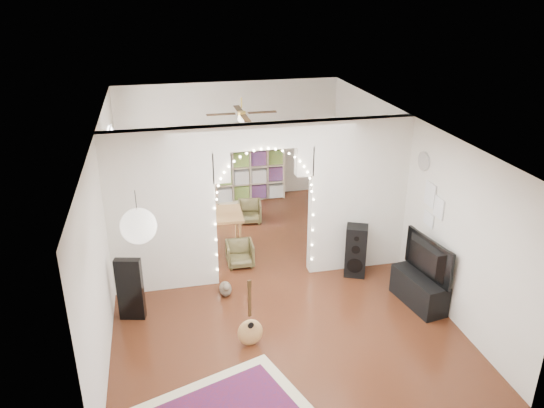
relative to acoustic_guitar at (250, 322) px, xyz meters
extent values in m
plane|color=black|center=(0.58, 1.84, -0.39)|extent=(7.50, 7.50, 0.00)
cube|color=white|center=(0.58, 1.84, 2.31)|extent=(5.00, 7.50, 0.02)
cube|color=silver|center=(0.58, 5.59, 0.96)|extent=(5.00, 0.02, 2.70)
cube|color=silver|center=(0.58, -1.91, 0.96)|extent=(5.00, 0.02, 2.70)
cube|color=silver|center=(-1.92, 1.84, 0.96)|extent=(0.02, 7.50, 2.70)
cube|color=silver|center=(3.08, 1.84, 0.96)|extent=(0.02, 7.50, 2.70)
cube|color=silver|center=(-1.07, 1.84, 0.96)|extent=(1.70, 0.20, 2.70)
cube|color=silver|center=(2.23, 1.84, 0.96)|extent=(1.70, 0.20, 2.70)
cube|color=silver|center=(0.58, 1.84, 2.11)|extent=(1.60, 0.20, 0.40)
cube|color=white|center=(-1.89, 3.64, 1.11)|extent=(0.04, 1.20, 1.40)
cylinder|color=white|center=(3.06, 1.24, 1.71)|extent=(0.03, 0.31, 0.31)
sphere|color=white|center=(-1.32, -0.56, 1.86)|extent=(0.40, 0.40, 0.40)
cube|color=black|center=(-1.62, 1.04, 0.11)|extent=(0.40, 0.21, 1.00)
ellipsoid|color=#AF8446|center=(0.00, 0.00, -0.01)|extent=(0.38, 0.23, 0.43)
cube|color=#301E0D|center=(0.00, 0.00, 0.34)|extent=(0.05, 0.04, 0.49)
cube|color=#301E0D|center=(0.00, 0.00, 0.61)|extent=(0.06, 0.04, 0.11)
ellipsoid|color=brown|center=(-0.16, 1.37, -0.28)|extent=(0.21, 0.31, 0.22)
sphere|color=brown|center=(-0.16, 1.24, -0.17)|extent=(0.13, 0.13, 0.13)
cone|color=brown|center=(-0.19, 1.24, -0.11)|extent=(0.04, 0.04, 0.05)
cone|color=brown|center=(-0.12, 1.24, -0.11)|extent=(0.04, 0.04, 0.05)
cylinder|color=brown|center=(-0.16, 1.54, -0.35)|extent=(0.04, 0.21, 0.07)
cube|color=black|center=(2.13, 1.52, 0.07)|extent=(0.45, 0.43, 0.92)
cylinder|color=black|center=(2.07, 1.38, -0.13)|extent=(0.25, 0.12, 0.27)
cylinder|color=black|center=(2.07, 1.38, 0.17)|extent=(0.14, 0.08, 0.14)
cylinder|color=black|center=(2.07, 1.38, 0.38)|extent=(0.08, 0.05, 0.08)
cube|color=black|center=(2.78, 0.45, -0.14)|extent=(0.56, 1.05, 0.50)
imported|color=black|center=(2.78, 0.45, 0.42)|extent=(0.32, 1.08, 0.62)
cube|color=#CBB493|center=(0.97, 5.34, 0.43)|extent=(1.66, 0.83, 1.65)
cube|color=brown|center=(-0.21, 2.95, 0.34)|extent=(1.24, 0.86, 0.05)
cylinder|color=brown|center=(-0.74, 2.66, -0.04)|extent=(0.05, 0.05, 0.70)
cylinder|color=brown|center=(0.30, 2.61, -0.04)|extent=(0.05, 0.05, 0.70)
cylinder|color=brown|center=(-0.71, 3.30, -0.04)|extent=(0.05, 0.05, 0.70)
cylinder|color=brown|center=(0.33, 3.25, -0.04)|extent=(0.05, 0.05, 0.70)
imported|color=white|center=(-0.21, 2.95, 0.46)|extent=(0.19, 0.19, 0.19)
imported|color=brown|center=(0.24, 2.30, -0.17)|extent=(0.48, 0.50, 0.44)
imported|color=brown|center=(0.75, 4.09, -0.16)|extent=(0.55, 0.56, 0.45)
camera|label=1|loc=(-1.04, -6.01, 4.35)|focal=35.00mm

